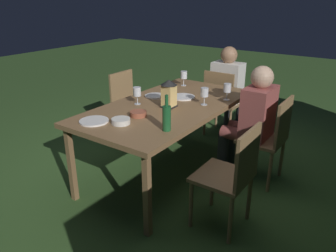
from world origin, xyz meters
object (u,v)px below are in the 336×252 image
(chair_head_near, at_px, (222,100))
(plate_a, at_px, (183,97))
(wine_glass_d, at_px, (227,89))
(wine_glass_b, at_px, (204,93))
(bowl_bread, at_px, (121,121))
(green_bottle_on_table, at_px, (167,117))
(plate_c, at_px, (155,96))
(person_in_rust, at_px, (251,117))
(wine_glass_c, at_px, (184,76))
(person_in_cream, at_px, (229,86))
(chair_side_left_a, at_px, (129,104))
(bowl_olives, at_px, (138,114))
(plate_b, at_px, (94,121))
(lantern_centerpiece, at_px, (169,92))
(dining_table, at_px, (168,109))
(chair_side_right_a, at_px, (269,136))
(wine_glass_a, at_px, (137,92))
(chair_side_right_b, at_px, (231,173))

(chair_head_near, xyz_separation_m, plate_a, (0.93, 0.00, 0.28))
(wine_glass_d, height_order, plate_a, wine_glass_d)
(wine_glass_b, relative_size, bowl_bread, 1.08)
(green_bottle_on_table, bearing_deg, plate_c, -137.40)
(person_in_rust, bearing_deg, wine_glass_c, -105.22)
(green_bottle_on_table, bearing_deg, person_in_cream, -169.32)
(chair_side_left_a, relative_size, wine_glass_b, 5.15)
(green_bottle_on_table, bearing_deg, bowl_olives, -107.71)
(chair_head_near, height_order, plate_b, chair_head_near)
(plate_c, bearing_deg, person_in_rust, 106.98)
(wine_glass_d, bearing_deg, green_bottle_on_table, -2.19)
(wine_glass_b, bearing_deg, bowl_bread, -21.17)
(lantern_centerpiece, relative_size, wine_glass_c, 1.57)
(dining_table, xyz_separation_m, chair_side_left_a, (-0.43, -0.89, -0.22))
(lantern_centerpiece, height_order, plate_a, lantern_centerpiece)
(lantern_centerpiece, relative_size, wine_glass_d, 1.57)
(chair_side_right_a, xyz_separation_m, bowl_olives, (0.85, -0.91, 0.29))
(chair_side_right_a, height_order, person_in_cream, person_in_cream)
(chair_side_right_a, relative_size, lantern_centerpiece, 3.28)
(chair_side_left_a, distance_m, wine_glass_d, 1.35)
(green_bottle_on_table, distance_m, wine_glass_b, 0.74)
(dining_table, relative_size, wine_glass_d, 11.28)
(person_in_cream, xyz_separation_m, wine_glass_b, (1.21, 0.29, 0.24))
(wine_glass_c, bearing_deg, green_bottle_on_table, 26.78)
(wine_glass_d, bearing_deg, chair_side_right_a, 86.61)
(plate_a, bearing_deg, bowl_olives, -2.54)
(bowl_olives, bearing_deg, wine_glass_a, -139.02)
(person_in_rust, height_order, plate_c, person_in_rust)
(chair_side_right_a, relative_size, chair_side_left_a, 1.00)
(chair_side_left_a, height_order, lantern_centerpiece, lantern_centerpiece)
(chair_side_right_a, height_order, bowl_olives, chair_side_right_a)
(person_in_rust, distance_m, chair_head_near, 1.05)
(chair_side_right_b, relative_size, person_in_rust, 0.76)
(dining_table, xyz_separation_m, chair_side_right_b, (0.43, 0.89, -0.22))
(wine_glass_d, distance_m, bowl_olives, 0.98)
(wine_glass_d, bearing_deg, bowl_bread, -21.50)
(green_bottle_on_table, bearing_deg, wine_glass_c, -153.22)
(plate_b, bearing_deg, person_in_rust, 141.46)
(wine_glass_b, bearing_deg, lantern_centerpiece, -43.76)
(wine_glass_c, bearing_deg, person_in_rust, 74.78)
(bowl_olives, bearing_deg, chair_side_left_a, -134.59)
(chair_head_near, bearing_deg, wine_glass_d, 28.53)
(wine_glass_d, distance_m, plate_c, 0.75)
(bowl_olives, bearing_deg, bowl_bread, -0.41)
(wine_glass_c, bearing_deg, wine_glass_a, 0.37)
(lantern_centerpiece, bearing_deg, plate_a, -171.62)
(green_bottle_on_table, bearing_deg, chair_head_near, -168.16)
(lantern_centerpiece, bearing_deg, chair_side_right_a, 120.45)
(dining_table, xyz_separation_m, chair_head_near, (-1.20, 0.00, -0.22))
(green_bottle_on_table, height_order, wine_glass_a, green_bottle_on_table)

